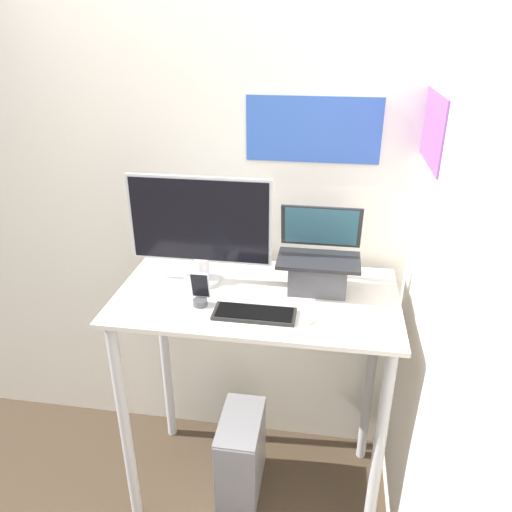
{
  "coord_description": "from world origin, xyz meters",
  "views": [
    {
      "loc": [
        0.28,
        -1.5,
        2.19
      ],
      "look_at": [
        -0.0,
        0.33,
        1.32
      ],
      "focal_mm": 35.0,
      "sensor_mm": 36.0,
      "label": 1
    }
  ],
  "objects_px": {
    "keyboard": "(254,314)",
    "laptop": "(318,267)",
    "cell_phone": "(200,294)",
    "monitor": "(200,229)",
    "mouse": "(309,320)",
    "computer_tower": "(241,454)"
  },
  "relations": [
    {
      "from": "monitor",
      "to": "cell_phone",
      "type": "distance_m",
      "value": 0.29
    },
    {
      "from": "keyboard",
      "to": "cell_phone",
      "type": "distance_m",
      "value": 0.24
    },
    {
      "from": "monitor",
      "to": "laptop",
      "type": "bearing_deg",
      "value": 0.32
    },
    {
      "from": "keyboard",
      "to": "laptop",
      "type": "bearing_deg",
      "value": 47.1
    },
    {
      "from": "laptop",
      "to": "cell_phone",
      "type": "distance_m",
      "value": 0.51
    },
    {
      "from": "mouse",
      "to": "keyboard",
      "type": "bearing_deg",
      "value": 175.96
    },
    {
      "from": "monitor",
      "to": "cell_phone",
      "type": "relative_size",
      "value": 4.24
    },
    {
      "from": "keyboard",
      "to": "computer_tower",
      "type": "distance_m",
      "value": 0.94
    },
    {
      "from": "cell_phone",
      "to": "computer_tower",
      "type": "xyz_separation_m",
      "value": [
        0.14,
        0.09,
        -0.96
      ]
    },
    {
      "from": "monitor",
      "to": "cell_phone",
      "type": "xyz_separation_m",
      "value": [
        0.04,
        -0.2,
        -0.2
      ]
    },
    {
      "from": "computer_tower",
      "to": "keyboard",
      "type": "bearing_deg",
      "value": -57.04
    },
    {
      "from": "cell_phone",
      "to": "keyboard",
      "type": "bearing_deg",
      "value": -11.91
    },
    {
      "from": "monitor",
      "to": "cell_phone",
      "type": "height_order",
      "value": "monitor"
    },
    {
      "from": "keyboard",
      "to": "cell_phone",
      "type": "height_order",
      "value": "cell_phone"
    },
    {
      "from": "laptop",
      "to": "keyboard",
      "type": "height_order",
      "value": "laptop"
    },
    {
      "from": "computer_tower",
      "to": "mouse",
      "type": "bearing_deg",
      "value": -27.13
    },
    {
      "from": "keyboard",
      "to": "computer_tower",
      "type": "relative_size",
      "value": 0.74
    },
    {
      "from": "laptop",
      "to": "cell_phone",
      "type": "height_order",
      "value": "laptop"
    },
    {
      "from": "monitor",
      "to": "mouse",
      "type": "height_order",
      "value": "monitor"
    },
    {
      "from": "mouse",
      "to": "cell_phone",
      "type": "xyz_separation_m",
      "value": [
        -0.45,
        0.06,
        0.04
      ]
    },
    {
      "from": "cell_phone",
      "to": "mouse",
      "type": "bearing_deg",
      "value": -8.14
    },
    {
      "from": "laptop",
      "to": "cell_phone",
      "type": "xyz_separation_m",
      "value": [
        -0.47,
        -0.2,
        -0.06
      ]
    }
  ]
}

